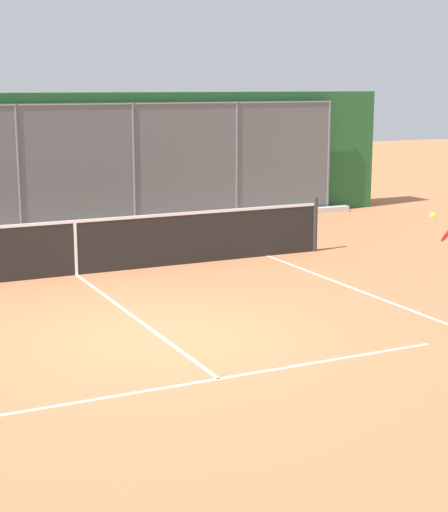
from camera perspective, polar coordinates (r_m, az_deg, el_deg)
ground_plane at (r=10.86m, az=-4.25°, el=-5.62°), size 60.00×60.00×0.00m
court_line_markings at (r=9.21m, az=0.17°, el=-8.81°), size 7.57×10.46×0.01m
fence_backdrop at (r=19.08m, az=-14.32°, el=6.18°), size 18.75×1.37×3.05m
tennis_net at (r=14.47m, az=-10.16°, el=0.62°), size 9.73×0.09×1.07m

